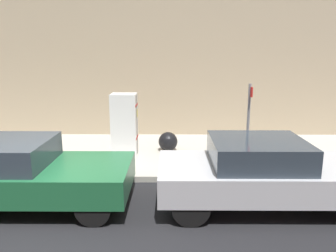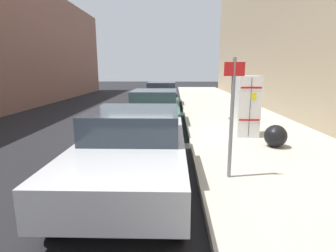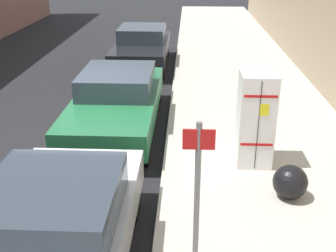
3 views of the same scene
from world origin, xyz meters
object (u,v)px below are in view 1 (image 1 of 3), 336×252
Objects in this scene: street_sign_post at (248,122)px; trash_bag at (168,142)px; parked_sedan_silver at (265,172)px; parked_sedan_green at (10,172)px; discarded_refrigerator at (124,125)px.

trash_bag is at bearing -128.55° from street_sign_post.
parked_sedan_silver is (3.44, 1.99, 0.29)m from trash_bag.
street_sign_post reaches higher than parked_sedan_green.
parked_sedan_green is at bearing -90.00° from parked_sedan_silver.
street_sign_post reaches higher than trash_bag.
trash_bag is 0.13× the size of parked_sedan_silver.
parked_sedan_silver is (1.81, -0.05, -0.67)m from street_sign_post.
trash_bag is at bearing 109.78° from discarded_refrigerator.
street_sign_post is at bearing 109.05° from parked_sedan_green.
discarded_refrigerator is 4.42m from parked_sedan_silver.
street_sign_post is at bearing 178.29° from parked_sedan_silver.
discarded_refrigerator is at bearing -109.54° from street_sign_post.
street_sign_post is 3.77× the size of trash_bag.
trash_bag is 3.98m from parked_sedan_silver.
discarded_refrigerator is 3.52m from street_sign_post.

